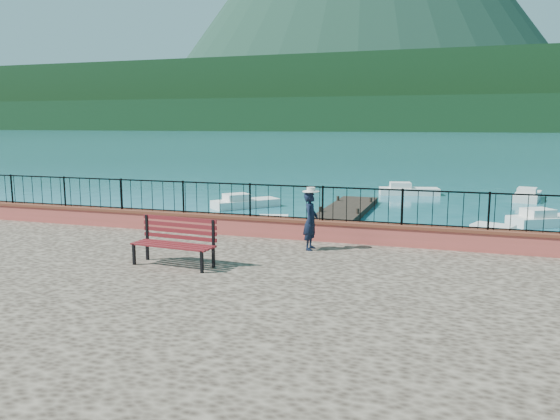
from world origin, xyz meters
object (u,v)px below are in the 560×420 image
Objects in this scene: park_bench at (174,252)px; person at (311,221)px; boat_2 at (547,217)px; boat_1 at (509,237)px; boat_5 at (528,193)px; boat_3 at (246,200)px; boat_0 at (286,225)px; boat_4 at (409,188)px.

park_bench is 3.70m from person.
boat_1 is at bearing -142.15° from boat_2.
boat_1 and boat_5 have the same top height.
person is 0.44× the size of boat_5.
boat_3 is at bearing 26.87° from person.
boat_2 and boat_5 have the same top height.
boat_5 is (7.61, 21.38, -1.57)m from person.
person is at bearing -151.88° from boat_2.
boat_4 is (3.65, 14.56, 0.00)m from boat_0.
boat_0 is 8.47m from boat_1.
boat_5 is at bearing 71.83° from park_bench.
park_bench is 9.79m from boat_0.
boat_5 is (10.54, 14.26, 0.00)m from boat_0.
boat_0 is 15.01m from boat_4.
park_bench is 16.74m from boat_3.
boat_2 is (7.50, 12.72, -1.57)m from person.
boat_0 is (-2.93, 7.12, -1.57)m from person.
person is 21.75m from boat_4.
person is at bearing -105.50° from boat_1.
park_bench is at bearing -154.76° from boat_2.
boat_3 is (-12.73, 5.93, 0.00)m from boat_1.
boat_5 is at bearing -20.86° from person.
park_bench reaches higher than boat_3.
boat_3 is at bearing -146.49° from boat_4.
boat_0 is at bearing -116.65° from boat_4.
park_bench reaches higher than boat_4.
person is 0.46× the size of boat_2.
boat_3 is 0.98× the size of boat_4.
boat_4 is (7.91, 8.23, 0.00)m from boat_3.
park_bench reaches higher than boat_5.
boat_4 is (0.72, 21.68, -1.57)m from person.
boat_0 and boat_3 have the same top height.
boat_1 is (5.53, 7.53, -1.57)m from person.
boat_3 is 11.41m from boat_4.
person is 15.34m from boat_3.
boat_4 is at bearing 87.12° from park_bench.
person reaches higher than boat_1.
boat_1 is (8.13, 10.13, -1.13)m from park_bench.
park_bench is 0.56× the size of boat_4.
boat_4 is (-6.78, 8.97, 0.00)m from boat_2.
boat_2 is at bearing -169.68° from boat_5.
boat_5 is at bearing -18.91° from boat_3.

